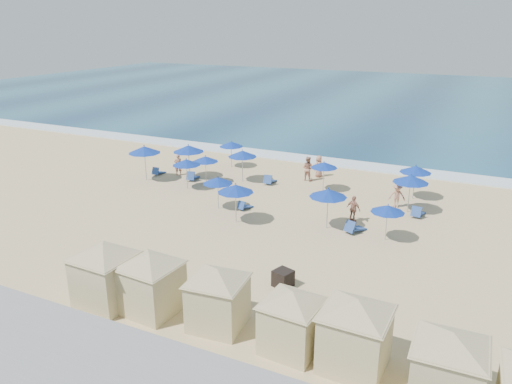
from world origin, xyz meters
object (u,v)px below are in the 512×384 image
Objects in this scene: umbrella_4 at (231,144)px; cabana_2 at (218,290)px; umbrella_6 at (236,188)px; umbrella_10 at (411,179)px; umbrella_5 at (242,154)px; umbrella_11 at (388,209)px; beachgoer_0 at (178,165)px; beachgoer_3 at (397,196)px; umbrella_7 at (324,165)px; umbrella_2 at (205,159)px; umbrella_3 at (218,180)px; beachgoer_2 at (354,209)px; umbrella_0 at (144,150)px; umbrella_9 at (416,169)px; beachgoer_1 at (308,169)px; cabana_5 at (449,359)px; cabana_3 at (292,313)px; trash_bin at (283,278)px; cabana_4 at (356,324)px; cabana_1 at (151,275)px; umbrella_12 at (188,149)px; beachgoer_4 at (319,166)px; umbrella_8 at (328,193)px; cabana_0 at (105,267)px; umbrella_1 at (186,162)px.

cabana_2 is at bearing -62.80° from umbrella_4.
umbrella_6 is 10.68m from umbrella_10.
umbrella_11 is (11.71, -5.91, -0.29)m from umbrella_5.
beachgoer_0 reaches higher than beachgoer_3.
umbrella_11 is (5.70, -6.49, -0.05)m from umbrella_7.
umbrella_3 reaches higher than umbrella_2.
beachgoer_2 reaches higher than beachgoer_3.
umbrella_4 is at bearing 55.41° from umbrella_0.
umbrella_9 is at bearing 59.46° from beachgoer_3.
umbrella_11 is 1.14× the size of beachgoer_1.
cabana_5 is at bearing -32.76° from umbrella_0.
trash_bin is at bearing 116.69° from cabana_3.
cabana_4 reaches higher than umbrella_11.
cabana_5 is 18.78m from umbrella_3.
cabana_2 reaches higher than beachgoer_2.
cabana_1 is 2.04× the size of umbrella_4.
trash_bin is 17.45m from umbrella_12.
cabana_4 reaches higher than umbrella_4.
umbrella_9 is 1.28× the size of beachgoer_1.
umbrella_4 is at bearing 174.38° from umbrella_9.
umbrella_4 is at bearing 164.29° from umbrella_7.
cabana_2 is 1.82× the size of umbrella_9.
umbrella_12 is 9.85m from beachgoer_4.
umbrella_8 reaches higher than umbrella_9.
cabana_2 reaches higher than umbrella_2.
umbrella_7 is (3.38, 17.92, 0.17)m from cabana_0.
beachgoer_3 is (-4.67, 16.70, -0.81)m from cabana_5.
umbrella_1 is at bearing 146.48° from umbrella_6.
umbrella_12 is 15.32m from beachgoer_3.
umbrella_9 is (8.66, 8.74, -0.05)m from umbrella_6.
cabana_2 is at bearing 20.47° from beachgoer_4.
beachgoer_0 is 0.98× the size of beachgoer_4.
umbrella_0 is 7.17m from umbrella_5.
umbrella_6 reaches higher than beachgoer_0.
cabana_5 is 2.44× the size of beachgoer_1.
beachgoer_1 is (-11.72, 19.61, -0.69)m from cabana_5.
umbrella_2 reaches higher than beachgoer_1.
cabana_2 reaches higher than umbrella_4.
cabana_5 is (11.27, -0.32, -0.01)m from cabana_1.
umbrella_10 is at bearing 163.20° from beachgoer_1.
beachgoer_3 is at bearing 105.61° from cabana_5.
umbrella_0 is 1.10× the size of umbrella_8.
umbrella_12 reaches higher than umbrella_9.
umbrella_4 is at bearing 128.00° from cabana_4.
umbrella_2 is at bearing -167.49° from umbrella_9.
beachgoer_2 is (5.21, -6.39, -0.12)m from beachgoer_1.
umbrella_4 is (-18.48, 20.32, 0.30)m from cabana_5.
cabana_5 reaches higher than umbrella_8.
umbrella_12 is 13.84m from beachgoer_2.
cabana_4 is at bearing -35.66° from umbrella_0.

